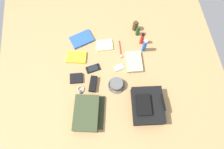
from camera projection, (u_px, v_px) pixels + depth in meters
The scene contains 18 objects.
ground_plane at pixel (112, 77), 1.68m from camera, with size 2.64×2.02×0.02m, color tan.
backpack at pixel (147, 106), 1.52m from camera, with size 0.32×0.27×0.14m.
toiletry_pouch at pixel (87, 113), 1.51m from camera, with size 0.32×0.28×0.08m.
bucket_hat at pixel (117, 84), 1.61m from camera, with size 0.15×0.15×0.07m.
cologne_bottle at pixel (135, 26), 1.79m from camera, with size 0.05×0.05×0.11m.
shampoo_bottle at pixel (138, 31), 1.77m from camera, with size 0.04×0.04×0.11m.
sunscreen_spray at pixel (142, 39), 1.72m from camera, with size 0.03×0.03×0.15m.
deodorant_spray at pixel (145, 46), 1.69m from camera, with size 0.03×0.03×0.16m.
paperback_novel at pixel (82, 39), 1.79m from camera, with size 0.20×0.24×0.02m.
travel_guidebook at pixel (76, 57), 1.72m from camera, with size 0.14×0.19×0.02m.
cell_phone at pixel (93, 68), 1.69m from camera, with size 0.09×0.13×0.01m.
media_player at pixel (119, 67), 1.69m from camera, with size 0.07×0.09×0.01m.
wristwatch at pixel (81, 90), 1.62m from camera, with size 0.07×0.06×0.01m.
toothbrush at pixel (121, 50), 1.75m from camera, with size 0.18×0.02×0.02m.
wallet at pixel (76, 78), 1.65m from camera, with size 0.09×0.11×0.02m, color black.
notepad at pixel (105, 45), 1.77m from camera, with size 0.11×0.15×0.02m, color beige.
folded_towel at pixel (134, 62), 1.70m from camera, with size 0.20×0.14×0.04m, color #C6B289.
sunglasses_case at pixel (93, 84), 1.62m from camera, with size 0.14×0.06×0.04m, color black.
Camera 1 is at (0.56, -0.07, 1.57)m, focal length 30.04 mm.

